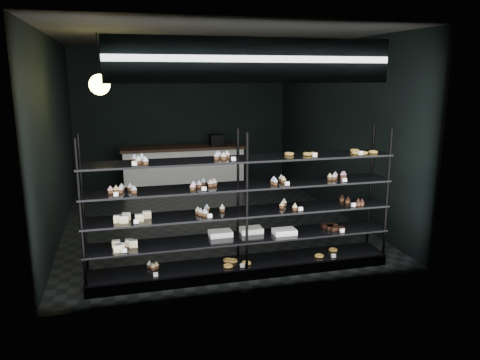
{
  "coord_description": "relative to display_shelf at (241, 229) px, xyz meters",
  "views": [
    {
      "loc": [
        -1.53,
        -8.06,
        2.6
      ],
      "look_at": [
        0.1,
        -1.9,
        1.15
      ],
      "focal_mm": 35.0,
      "sensor_mm": 36.0,
      "label": 1
    }
  ],
  "objects": [
    {
      "name": "pendant_lamp",
      "position": [
        -1.7,
        1.58,
        1.82
      ],
      "size": [
        0.3,
        0.3,
        0.88
      ],
      "color": "black",
      "rests_on": "room"
    },
    {
      "name": "room",
      "position": [
        0.03,
        2.45,
        0.97
      ],
      "size": [
        5.01,
        6.01,
        3.2
      ],
      "color": "black",
      "rests_on": "ground"
    },
    {
      "name": "service_counter",
      "position": [
        -0.04,
        4.95,
        -0.13
      ],
      "size": [
        2.82,
        0.65,
        1.23
      ],
      "color": "silver",
      "rests_on": "room"
    },
    {
      "name": "display_shelf",
      "position": [
        0.0,
        0.0,
        0.0
      ],
      "size": [
        4.0,
        0.5,
        1.91
      ],
      "color": "black",
      "rests_on": "room"
    },
    {
      "name": "signage",
      "position": [
        0.03,
        -0.48,
        2.12
      ],
      "size": [
        3.3,
        0.05,
        0.5
      ],
      "color": "#110D41",
      "rests_on": "room"
    }
  ]
}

